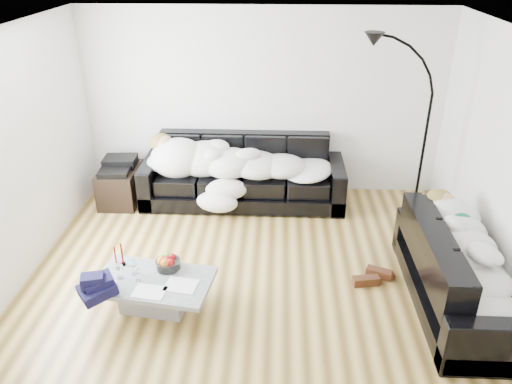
{
  "coord_description": "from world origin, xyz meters",
  "views": [
    {
      "loc": [
        0.23,
        -4.5,
        3.33
      ],
      "look_at": [
        0.0,
        0.3,
        0.9
      ],
      "focal_mm": 35.0,
      "sensor_mm": 36.0,
      "label": 1
    }
  ],
  "objects_px": {
    "sofa_back": "(243,172)",
    "shoes": "(372,277)",
    "candle_left": "(115,256)",
    "floor_lamp": "(424,148)",
    "sofa_right": "(461,269)",
    "fruit_bowl": "(168,262)",
    "sleeper_back": "(243,160)",
    "wine_glass_a": "(134,267)",
    "wine_glass_c": "(138,274)",
    "sleeper_right": "(465,250)",
    "wine_glass_b": "(119,271)",
    "stereo": "(118,164)",
    "candle_right": "(122,254)",
    "av_cabinet": "(121,185)",
    "coffee_table": "(155,293)"
  },
  "relations": [
    {
      "from": "sofa_back",
      "to": "shoes",
      "type": "distance_m",
      "value": 2.41
    },
    {
      "from": "candle_left",
      "to": "floor_lamp",
      "type": "xyz_separation_m",
      "value": [
        3.41,
        1.58,
        0.62
      ]
    },
    {
      "from": "sofa_right",
      "to": "fruit_bowl",
      "type": "bearing_deg",
      "value": 90.37
    },
    {
      "from": "sleeper_back",
      "to": "fruit_bowl",
      "type": "height_order",
      "value": "sleeper_back"
    },
    {
      "from": "sofa_right",
      "to": "sleeper_back",
      "type": "height_order",
      "value": "sleeper_back"
    },
    {
      "from": "wine_glass_a",
      "to": "wine_glass_c",
      "type": "relative_size",
      "value": 1.1
    },
    {
      "from": "sleeper_right",
      "to": "wine_glass_b",
      "type": "relative_size",
      "value": 9.6
    },
    {
      "from": "candle_left",
      "to": "floor_lamp",
      "type": "height_order",
      "value": "floor_lamp"
    },
    {
      "from": "wine_glass_a",
      "to": "stereo",
      "type": "bearing_deg",
      "value": 109.95
    },
    {
      "from": "wine_glass_a",
      "to": "candle_right",
      "type": "bearing_deg",
      "value": 135.97
    },
    {
      "from": "av_cabinet",
      "to": "wine_glass_c",
      "type": "bearing_deg",
      "value": -69.62
    },
    {
      "from": "sofa_back",
      "to": "wine_glass_b",
      "type": "xyz_separation_m",
      "value": [
        -1.05,
        -2.34,
        -0.03
      ]
    },
    {
      "from": "sleeper_right",
      "to": "floor_lamp",
      "type": "height_order",
      "value": "floor_lamp"
    },
    {
      "from": "fruit_bowl",
      "to": "av_cabinet",
      "type": "relative_size",
      "value": 0.34
    },
    {
      "from": "wine_glass_a",
      "to": "wine_glass_c",
      "type": "distance_m",
      "value": 0.13
    },
    {
      "from": "shoes",
      "to": "av_cabinet",
      "type": "distance_m",
      "value": 3.69
    },
    {
      "from": "sofa_back",
      "to": "shoes",
      "type": "bearing_deg",
      "value": -49.69
    },
    {
      "from": "sofa_right",
      "to": "candle_left",
      "type": "xyz_separation_m",
      "value": [
        -3.49,
        0.01,
        0.03
      ]
    },
    {
      "from": "wine_glass_a",
      "to": "av_cabinet",
      "type": "relative_size",
      "value": 0.23
    },
    {
      "from": "wine_glass_b",
      "to": "stereo",
      "type": "height_order",
      "value": "stereo"
    },
    {
      "from": "wine_glass_b",
      "to": "av_cabinet",
      "type": "relative_size",
      "value": 0.25
    },
    {
      "from": "sofa_back",
      "to": "sleeper_back",
      "type": "relative_size",
      "value": 1.18
    },
    {
      "from": "sofa_right",
      "to": "candle_right",
      "type": "relative_size",
      "value": 7.93
    },
    {
      "from": "sleeper_back",
      "to": "candle_right",
      "type": "relative_size",
      "value": 9.13
    },
    {
      "from": "shoes",
      "to": "coffee_table",
      "type": "bearing_deg",
      "value": -165.92
    },
    {
      "from": "sofa_right",
      "to": "shoes",
      "type": "distance_m",
      "value": 0.92
    },
    {
      "from": "sleeper_back",
      "to": "wine_glass_b",
      "type": "relative_size",
      "value": 12.9
    },
    {
      "from": "wine_glass_a",
      "to": "stereo",
      "type": "height_order",
      "value": "stereo"
    },
    {
      "from": "sofa_right",
      "to": "candle_left",
      "type": "distance_m",
      "value": 3.49
    },
    {
      "from": "wine_glass_c",
      "to": "stereo",
      "type": "height_order",
      "value": "stereo"
    },
    {
      "from": "wine_glass_c",
      "to": "av_cabinet",
      "type": "relative_size",
      "value": 0.21
    },
    {
      "from": "coffee_table",
      "to": "wine_glass_c",
      "type": "distance_m",
      "value": 0.28
    },
    {
      "from": "coffee_table",
      "to": "wine_glass_a",
      "type": "xyz_separation_m",
      "value": [
        -0.2,
        0.08,
        0.25
      ]
    },
    {
      "from": "sleeper_back",
      "to": "shoes",
      "type": "bearing_deg",
      "value": -48.9
    },
    {
      "from": "sleeper_back",
      "to": "shoes",
      "type": "distance_m",
      "value": 2.42
    },
    {
      "from": "sofa_back",
      "to": "stereo",
      "type": "distance_m",
      "value": 1.72
    },
    {
      "from": "coffee_table",
      "to": "fruit_bowl",
      "type": "distance_m",
      "value": 0.33
    },
    {
      "from": "candle_right",
      "to": "stereo",
      "type": "distance_m",
      "value": 2.12
    },
    {
      "from": "floor_lamp",
      "to": "sleeper_back",
      "type": "bearing_deg",
      "value": 160.72
    },
    {
      "from": "sleeper_right",
      "to": "shoes",
      "type": "relative_size",
      "value": 3.68
    },
    {
      "from": "candle_left",
      "to": "av_cabinet",
      "type": "distance_m",
      "value": 2.11
    },
    {
      "from": "sofa_right",
      "to": "wine_glass_c",
      "type": "xyz_separation_m",
      "value": [
        -3.19,
        -0.25,
        -0.0
      ]
    },
    {
      "from": "shoes",
      "to": "av_cabinet",
      "type": "height_order",
      "value": "av_cabinet"
    },
    {
      "from": "stereo",
      "to": "floor_lamp",
      "type": "xyz_separation_m",
      "value": [
        3.97,
        -0.45,
        0.5
      ]
    },
    {
      "from": "sleeper_right",
      "to": "shoes",
      "type": "height_order",
      "value": "sleeper_right"
    },
    {
      "from": "stereo",
      "to": "sleeper_right",
      "type": "bearing_deg",
      "value": -30.18
    },
    {
      "from": "sleeper_back",
      "to": "sofa_right",
      "type": "bearing_deg",
      "value": -41.78
    },
    {
      "from": "candle_left",
      "to": "shoes",
      "type": "xyz_separation_m",
      "value": [
        2.7,
        0.31,
        -0.39
      ]
    },
    {
      "from": "sleeper_back",
      "to": "candle_left",
      "type": "relative_size",
      "value": 10.75
    },
    {
      "from": "stereo",
      "to": "av_cabinet",
      "type": "bearing_deg",
      "value": -3.49
    }
  ]
}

